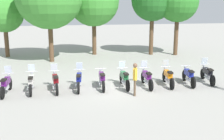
% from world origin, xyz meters
% --- Properties ---
extents(ground_plane, '(80.00, 80.00, 0.00)m').
position_xyz_m(ground_plane, '(0.00, 0.00, 0.00)').
color(ground_plane, '#9E9B93').
extents(motorcycle_0, '(0.62, 2.19, 1.37)m').
position_xyz_m(motorcycle_0, '(-5.67, -0.18, 0.52)').
color(motorcycle_0, black).
rests_on(motorcycle_0, ground_plane).
extents(motorcycle_1, '(0.62, 2.19, 1.37)m').
position_xyz_m(motorcycle_1, '(-4.42, 0.00, 0.52)').
color(motorcycle_1, black).
rests_on(motorcycle_1, ground_plane).
extents(motorcycle_2, '(0.62, 2.19, 1.37)m').
position_xyz_m(motorcycle_2, '(-3.16, -0.02, 0.52)').
color(motorcycle_2, black).
rests_on(motorcycle_2, ground_plane).
extents(motorcycle_3, '(0.62, 2.19, 1.37)m').
position_xyz_m(motorcycle_3, '(-1.89, 0.08, 0.52)').
color(motorcycle_3, black).
rests_on(motorcycle_3, ground_plane).
extents(motorcycle_4, '(0.62, 2.19, 0.99)m').
position_xyz_m(motorcycle_4, '(-0.63, 0.10, 0.50)').
color(motorcycle_4, black).
rests_on(motorcycle_4, ground_plane).
extents(motorcycle_5, '(0.62, 2.19, 1.37)m').
position_xyz_m(motorcycle_5, '(0.63, 0.07, 0.52)').
color(motorcycle_5, black).
rests_on(motorcycle_5, ground_plane).
extents(motorcycle_6, '(0.62, 2.19, 1.37)m').
position_xyz_m(motorcycle_6, '(1.89, -0.05, 0.52)').
color(motorcycle_6, black).
rests_on(motorcycle_6, ground_plane).
extents(motorcycle_7, '(0.62, 2.19, 1.37)m').
position_xyz_m(motorcycle_7, '(3.15, -0.00, 0.52)').
color(motorcycle_7, black).
rests_on(motorcycle_7, ground_plane).
extents(motorcycle_8, '(0.62, 2.19, 0.99)m').
position_xyz_m(motorcycle_8, '(4.41, 0.03, 0.50)').
color(motorcycle_8, black).
rests_on(motorcycle_8, ground_plane).
extents(motorcycle_9, '(0.63, 2.19, 1.37)m').
position_xyz_m(motorcycle_9, '(5.67, 0.25, 0.52)').
color(motorcycle_9, black).
rests_on(motorcycle_9, ground_plane).
extents(person_1, '(0.26, 0.41, 1.70)m').
position_xyz_m(person_1, '(0.87, -1.48, 0.99)').
color(person_1, brown).
rests_on(person_1, ground_plane).
extents(tree_0, '(3.26, 3.26, 5.34)m').
position_xyz_m(tree_0, '(-7.50, 10.32, 3.68)').
color(tree_0, brown).
rests_on(tree_0, ground_plane).
extents(tree_2, '(4.35, 4.35, 6.82)m').
position_xyz_m(tree_2, '(-0.06, 10.17, 4.63)').
color(tree_2, brown).
rests_on(tree_2, ground_plane).
extents(tree_3, '(3.61, 3.61, 6.53)m').
position_xyz_m(tree_3, '(4.90, 9.38, 4.70)').
color(tree_3, brown).
rests_on(tree_3, ground_plane).
extents(tree_4, '(3.52, 3.52, 6.37)m').
position_xyz_m(tree_4, '(6.97, 8.85, 4.58)').
color(tree_4, brown).
rests_on(tree_4, ground_plane).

